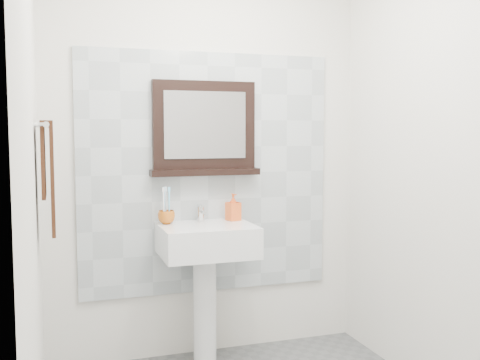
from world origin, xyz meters
name	(u,v)px	position (x,y,z in m)	size (l,w,h in m)	color
back_wall	(207,157)	(0.00, 1.10, 1.25)	(2.00, 0.01, 2.50)	silver
front_wall	(429,194)	(0.00, -1.10, 1.25)	(2.00, 0.01, 2.50)	silver
left_wall	(31,173)	(-1.00, 0.00, 1.25)	(0.01, 2.20, 2.50)	silver
right_wall	(458,164)	(1.00, 0.00, 1.25)	(0.01, 2.20, 2.50)	silver
splashback	(208,173)	(0.00, 1.09, 1.15)	(1.60, 0.02, 1.50)	#B1BBC0
pedestal_sink	(206,255)	(-0.07, 0.87, 0.68)	(0.55, 0.44, 0.96)	white
toothbrush_cup	(166,217)	(-0.29, 0.98, 0.90)	(0.10, 0.10, 0.08)	#BC5D16
toothbrushes	(166,203)	(-0.29, 0.98, 0.98)	(0.05, 0.04, 0.21)	white
soap_dispenser	(233,207)	(0.13, 0.98, 0.94)	(0.08, 0.08, 0.17)	red
framed_mirror	(204,131)	(-0.03, 1.06, 1.42)	(0.68, 0.11, 0.58)	black
towel_bar	(46,125)	(-0.95, 0.58, 1.44)	(0.07, 0.40, 0.03)	silver
hand_towel	(49,168)	(-0.94, 0.58, 1.23)	(0.06, 0.30, 0.55)	black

